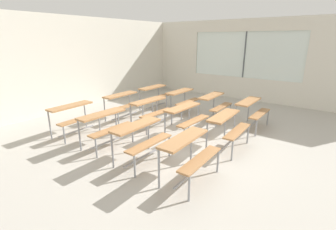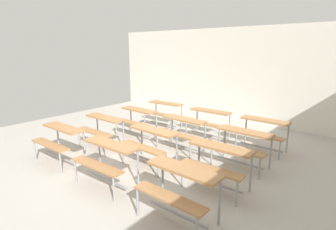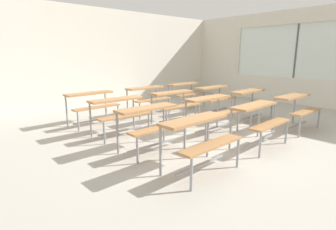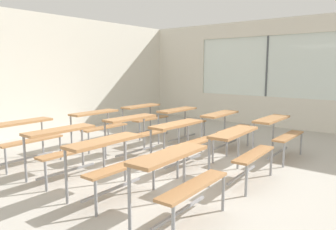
{
  "view_description": "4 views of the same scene",
  "coord_description": "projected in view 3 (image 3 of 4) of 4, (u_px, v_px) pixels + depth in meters",
  "views": [
    {
      "loc": [
        -4.31,
        -2.93,
        2.29
      ],
      "look_at": [
        0.33,
        0.61,
        0.45
      ],
      "focal_mm": 25.93,
      "sensor_mm": 36.0,
      "label": 1
    },
    {
      "loc": [
        3.84,
        -3.55,
        2.33
      ],
      "look_at": [
        -0.16,
        1.27,
        0.75
      ],
      "focal_mm": 28.09,
      "sensor_mm": 36.0,
      "label": 2
    },
    {
      "loc": [
        -3.8,
        -3.3,
        1.6
      ],
      "look_at": [
        -0.59,
        0.38,
        0.47
      ],
      "focal_mm": 28.0,
      "sensor_mm": 36.0,
      "label": 3
    },
    {
      "loc": [
        -3.88,
        -3.0,
        1.67
      ],
      "look_at": [
        1.3,
        1.14,
        0.68
      ],
      "focal_mm": 34.04,
      "sensor_mm": 36.0,
      "label": 4
    }
  ],
  "objects": [
    {
      "name": "desk_bench_r3c2",
      "position": [
        186.0,
        89.0,
        7.95
      ],
      "size": [
        1.11,
        0.6,
        0.74
      ],
      "rotation": [
        0.0,
        0.0,
        0.01
      ],
      "color": "#A87547",
      "rests_on": "ground"
    },
    {
      "name": "ground",
      "position": [
        203.0,
        138.0,
        5.22
      ],
      "size": [
        10.0,
        9.0,
        0.05
      ],
      "primitive_type": "cube",
      "color": "#ADA89E"
    },
    {
      "name": "desk_bench_r0c1",
      "position": [
        259.0,
        115.0,
        4.58
      ],
      "size": [
        1.13,
        0.65,
        0.74
      ],
      "rotation": [
        0.0,
        0.0,
        0.05
      ],
      "color": "#A87547",
      "rests_on": "ground"
    },
    {
      "name": "desk_bench_r1c1",
      "position": [
        212.0,
        106.0,
        5.37
      ],
      "size": [
        1.11,
        0.61,
        0.74
      ],
      "rotation": [
        0.0,
        0.0,
        -0.02
      ],
      "color": "#A87547",
      "rests_on": "ground"
    },
    {
      "name": "desk_bench_r1c2",
      "position": [
        251.0,
        98.0,
        6.37
      ],
      "size": [
        1.12,
        0.63,
        0.74
      ],
      "rotation": [
        0.0,
        0.0,
        0.04
      ],
      "color": "#A87547",
      "rests_on": "ground"
    },
    {
      "name": "desk_bench_r0c0",
      "position": [
        200.0,
        132.0,
        3.57
      ],
      "size": [
        1.12,
        0.63,
        0.74
      ],
      "rotation": [
        0.0,
        0.0,
        0.04
      ],
      "color": "#A87547",
      "rests_on": "ground"
    },
    {
      "name": "desk_bench_r3c0",
      "position": [
        92.0,
        101.0,
        6.02
      ],
      "size": [
        1.13,
        0.64,
        0.74
      ],
      "rotation": [
        0.0,
        0.0,
        0.05
      ],
      "color": "#A87547",
      "rests_on": "ground"
    },
    {
      "name": "wall_back",
      "position": [
        95.0,
        58.0,
        8.18
      ],
      "size": [
        10.0,
        0.12,
        3.0
      ],
      "primitive_type": "cube",
      "color": "silver",
      "rests_on": "ground"
    },
    {
      "name": "desk_bench_r3c1",
      "position": [
        148.0,
        94.0,
        7.01
      ],
      "size": [
        1.11,
        0.61,
        0.74
      ],
      "rotation": [
        0.0,
        0.0,
        0.02
      ],
      "color": "#A87547",
      "rests_on": "ground"
    },
    {
      "name": "desk_bench_r2c2",
      "position": [
        215.0,
        93.0,
        7.12
      ],
      "size": [
        1.1,
        0.59,
        0.74
      ],
      "rotation": [
        0.0,
        0.0,
        0.0
      ],
      "color": "#A87547",
      "rests_on": "ground"
    },
    {
      "name": "desk_bench_r1c0",
      "position": [
        151.0,
        118.0,
        4.34
      ],
      "size": [
        1.11,
        0.61,
        0.74
      ],
      "rotation": [
        0.0,
        0.0,
        0.01
      ],
      "color": "#A87547",
      "rests_on": "ground"
    },
    {
      "name": "desk_bench_r2c1",
      "position": [
        175.0,
        100.0,
        6.16
      ],
      "size": [
        1.12,
        0.63,
        0.74
      ],
      "rotation": [
        0.0,
        0.0,
        -0.04
      ],
      "color": "#A87547",
      "rests_on": "ground"
    },
    {
      "name": "desk_bench_r2c0",
      "position": [
        119.0,
        108.0,
        5.19
      ],
      "size": [
        1.1,
        0.6,
        0.74
      ],
      "rotation": [
        0.0,
        0.0,
        -0.01
      ],
      "color": "#A87547",
      "rests_on": "ground"
    },
    {
      "name": "wall_right",
      "position": [
        316.0,
        60.0,
        8.0
      ],
      "size": [
        0.12,
        9.0,
        3.0
      ],
      "color": "silver",
      "rests_on": "ground"
    },
    {
      "name": "desk_bench_r0c2",
      "position": [
        297.0,
        104.0,
        5.59
      ],
      "size": [
        1.1,
        0.6,
        0.74
      ],
      "rotation": [
        0.0,
        0.0,
        0.01
      ],
      "color": "#A87547",
      "rests_on": "ground"
    }
  ]
}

